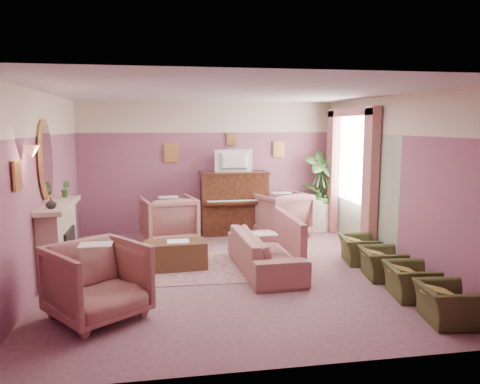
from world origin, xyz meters
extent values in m
cube|color=#7D535B|center=(0.00, 0.00, 0.00)|extent=(5.50, 6.00, 0.01)
cube|color=silver|center=(0.00, 0.00, 2.80)|extent=(5.50, 6.00, 0.01)
cube|color=#70465F|center=(0.00, 3.00, 1.40)|extent=(5.50, 0.02, 2.80)
cube|color=#70465F|center=(0.00, -3.00, 1.40)|extent=(5.50, 0.02, 2.80)
cube|color=#70465F|center=(-2.75, 0.00, 1.40)|extent=(0.02, 6.00, 2.80)
cube|color=#70465F|center=(2.75, 0.00, 1.40)|extent=(0.02, 6.00, 2.80)
cube|color=beige|center=(0.00, 2.99, 2.47)|extent=(5.50, 0.01, 0.65)
cube|color=#99A88A|center=(2.73, 1.30, 1.07)|extent=(0.01, 3.00, 2.15)
cube|color=#BDA390|center=(-2.59, 0.20, 0.55)|extent=(0.30, 1.40, 1.10)
cube|color=black|center=(-2.49, 0.20, 0.40)|extent=(0.18, 0.72, 0.68)
cube|color=#FD4829|center=(-2.45, 0.20, 0.22)|extent=(0.06, 0.54, 0.10)
cube|color=#BDA390|center=(-2.56, 0.20, 1.12)|extent=(0.40, 1.55, 0.07)
cube|color=#BDA390|center=(-2.39, 0.20, 0.01)|extent=(0.55, 1.50, 0.02)
ellipsoid|color=gold|center=(-2.70, 0.20, 1.80)|extent=(0.04, 0.72, 1.20)
ellipsoid|color=white|center=(-2.67, 0.20, 1.80)|extent=(0.01, 0.60, 1.06)
cone|color=#D3785A|center=(-2.62, -0.85, 1.98)|extent=(0.20, 0.20, 0.16)
cube|color=#3C1E11|center=(0.50, 2.68, 0.65)|extent=(1.40, 0.60, 1.30)
cube|color=#3C1E11|center=(0.50, 2.33, 0.72)|extent=(1.30, 0.12, 0.06)
cube|color=white|center=(0.50, 2.33, 0.76)|extent=(1.20, 0.08, 0.02)
cube|color=#3C1E11|center=(0.50, 2.68, 1.31)|extent=(1.45, 0.65, 0.04)
imported|color=black|center=(0.50, 2.63, 1.60)|extent=(0.80, 0.12, 0.48)
cube|color=gold|center=(-0.80, 2.96, 1.72)|extent=(0.30, 0.03, 0.38)
cube|color=gold|center=(1.55, 2.96, 1.78)|extent=(0.26, 0.03, 0.34)
cube|color=gold|center=(0.50, 2.96, 2.00)|extent=(0.22, 0.03, 0.26)
cube|color=gold|center=(-2.71, -1.20, 1.72)|extent=(0.03, 0.28, 0.36)
cube|color=beige|center=(2.70, 1.55, 1.70)|extent=(0.03, 1.40, 1.80)
cube|color=#A96161|center=(2.62, 0.63, 1.30)|extent=(0.16, 0.34, 2.60)
cube|color=#A96161|center=(2.62, 2.47, 1.30)|extent=(0.16, 0.34, 2.60)
cube|color=#A96161|center=(2.62, 1.55, 2.56)|extent=(0.16, 2.20, 0.16)
imported|color=#325F26|center=(-2.55, 0.75, 1.29)|extent=(0.16, 0.16, 0.28)
imported|color=beige|center=(-2.55, -0.30, 1.23)|extent=(0.16, 0.16, 0.16)
cube|color=#8F6363|center=(-0.65, 0.37, 0.01)|extent=(2.56, 1.88, 0.01)
cube|color=#4D321D|center=(-0.84, 0.34, 0.23)|extent=(1.02, 0.55, 0.45)
cube|color=white|center=(-0.79, 0.34, 0.46)|extent=(0.35, 0.28, 0.01)
imported|color=#9D675E|center=(0.58, 0.01, 0.42)|extent=(0.69, 2.08, 0.84)
cube|color=#A96161|center=(0.98, 0.01, 0.60)|extent=(0.10, 1.57, 0.58)
imported|color=#9D675E|center=(-0.90, 2.07, 0.51)|extent=(0.99, 0.99, 1.03)
imported|color=#9D675E|center=(1.44, 2.25, 0.51)|extent=(0.99, 0.99, 1.03)
imported|color=#9D675E|center=(-1.81, -1.50, 0.51)|extent=(0.99, 0.99, 1.03)
imported|color=#3D401F|center=(2.25, -2.30, 0.30)|extent=(0.49, 0.69, 0.60)
imported|color=#3D401F|center=(2.25, -1.48, 0.30)|extent=(0.49, 0.69, 0.60)
imported|color=#3D401F|center=(2.25, -0.66, 0.30)|extent=(0.49, 0.69, 0.60)
imported|color=#3D401F|center=(2.25, 0.16, 0.30)|extent=(0.49, 0.69, 0.60)
cylinder|color=beige|center=(2.39, 2.64, 0.35)|extent=(0.52, 0.52, 0.70)
imported|color=#325F26|center=(2.39, 2.64, 0.87)|extent=(0.30, 0.30, 0.34)
imported|color=#325F26|center=(2.51, 2.54, 0.84)|extent=(0.16, 0.16, 0.28)
cylinder|color=#985448|center=(2.41, 2.59, 0.17)|extent=(0.34, 0.34, 0.34)
imported|color=#325F26|center=(2.41, 2.59, 1.06)|extent=(0.76, 0.76, 1.44)
camera|label=1|loc=(-1.04, -7.06, 2.31)|focal=35.00mm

